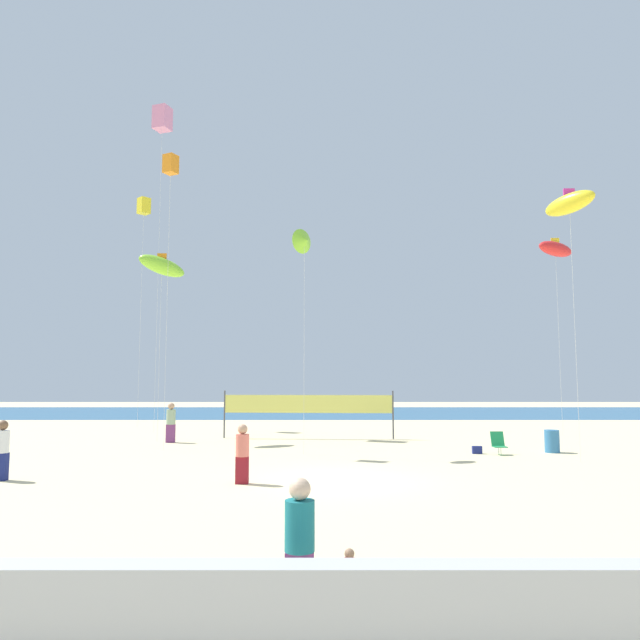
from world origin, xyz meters
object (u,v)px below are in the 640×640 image
Objects in this scene: mother_figure at (297,540)px; beachgoer_sage_shirt at (168,421)px; kite_orange_box at (168,165)px; volleyball_net at (306,406)px; beach_handbag at (475,450)px; kite_yellow_inflatable at (567,204)px; folding_beach_chair at (496,443)px; kite_pink_box at (160,119)px; beachgoer_coral_shirt at (240,452)px; kite_yellow_box at (141,206)px; kite_lime_delta at (302,241)px; kite_lime_inflatable at (159,266)px; trash_barrel at (549,441)px; kite_red_inflatable at (553,249)px; toddler_figure at (347,577)px.

mother_figure is 0.91× the size of beachgoer_sage_shirt.
beachgoer_sage_shirt is 0.15× the size of kite_orange_box.
beach_handbag is at bearing -41.52° from volleyball_net.
mother_figure is 0.17× the size of kite_yellow_inflatable.
folding_beach_chair is 10.06m from volleyball_net.
beach_handbag is 0.02× the size of kite_pink_box.
beachgoer_coral_shirt is (-1.97, 9.44, -0.01)m from mother_figure.
folding_beach_chair is at bearing 7.78° from beachgoer_coral_shirt.
kite_lime_delta is (10.77, -13.45, -5.46)m from kite_yellow_box.
kite_lime_inflatable is 1.02× the size of kite_lime_delta.
kite_yellow_box is (-20.90, 12.86, 13.66)m from trash_barrel.
kite_pink_box is (-16.49, 9.92, 17.94)m from folding_beach_chair.
trash_barrel is 20.04m from kite_orange_box.
volleyball_net is at bearing 139.07° from kite_yellow_inflatable.
kite_lime_inflatable is (-17.38, 4.53, 8.14)m from trash_barrel.
kite_pink_box reaches higher than kite_red_inflatable.
kite_pink_box is (-2.32, 5.49, 17.41)m from beachgoer_sage_shirt.
beachgoer_sage_shirt reaches higher than folding_beach_chair.
kite_orange_box is (-13.71, 1.40, 11.92)m from folding_beach_chair.
kite_red_inflatable is 0.73× the size of kite_yellow_box.
toddler_figure is at bearing -110.12° from beach_handbag.
kite_pink_box reaches higher than beachgoer_sage_shirt.
kite_lime_delta is (-13.61, -8.07, -1.46)m from kite_red_inflatable.
mother_figure reaches higher than trash_barrel.
kite_red_inflatable is 0.56× the size of kite_pink_box.
trash_barrel is 0.09× the size of kite_yellow_inflatable.
kite_yellow_inflatable reaches higher than beach_handbag.
beachgoer_coral_shirt is 12.07m from beachgoer_sage_shirt.
folding_beach_chair is at bearing -31.03° from kite_pink_box.
beachgoer_coral_shirt is at bearing -103.41° from kite_lime_delta.
trash_barrel is 0.05× the size of kite_pink_box.
mother_figure is 2.18× the size of toddler_figure.
kite_lime_inflatable reaches higher than volleyball_net.
toddler_figure is at bearing -68.58° from kite_lime_inflatable.
trash_barrel is at bearing -31.60° from kite_yellow_box.
kite_red_inflatable is (13.58, 1.75, 8.47)m from volleyball_net.
toddler_figure is 0.08× the size of kite_yellow_inflatable.
kite_lime_inflatable is (-5.66, 11.77, 7.69)m from beachgoer_coral_shirt.
volleyball_net is 0.85× the size of kite_yellow_inflatable.
beachgoer_sage_shirt is 18.40m from kite_pink_box.
toddler_figure is at bearing -126.48° from folding_beach_chair.
kite_red_inflatable is at bearing 49.79° from beach_handbag.
volleyball_net is (-0.35, 22.41, 0.73)m from mother_figure.
kite_yellow_inflatable reaches higher than beachgoer_sage_shirt.
kite_yellow_inflatable is 18.81m from kite_lime_inflatable.
kite_lime_inflatable is (-7.63, 21.21, 7.68)m from mother_figure.
folding_beach_chair is 0.10× the size of volleyball_net.
kite_lime_delta reaches higher than mother_figure.
kite_pink_box is (-15.69, 9.70, 18.25)m from beach_handbag.
kite_yellow_inflatable reaches higher than folding_beach_chair.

